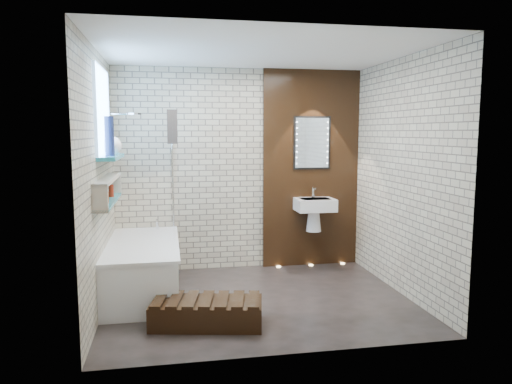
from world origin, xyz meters
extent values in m
plane|color=black|center=(0.00, 0.00, 0.00)|extent=(3.20, 3.20, 0.00)
cube|color=tan|center=(0.00, 1.30, 1.30)|extent=(3.20, 0.04, 2.60)
cube|color=tan|center=(0.00, -1.30, 1.30)|extent=(3.20, 0.04, 2.60)
cube|color=tan|center=(-1.60, 0.00, 1.30)|extent=(0.04, 2.60, 2.60)
cube|color=tan|center=(1.60, 0.00, 1.30)|extent=(0.04, 2.60, 2.60)
plane|color=white|center=(0.00, 0.00, 2.60)|extent=(3.20, 3.20, 0.00)
cube|color=black|center=(0.95, 1.27, 1.30)|extent=(1.30, 0.06, 2.60)
cube|color=#7FADE0|center=(-1.59, 0.35, 2.00)|extent=(0.03, 1.00, 0.90)
cube|color=teal|center=(-1.51, 0.35, 1.53)|extent=(0.18, 1.00, 0.04)
cube|color=teal|center=(-1.53, 0.15, 1.08)|extent=(0.14, 1.30, 0.03)
cube|color=#B2A899|center=(-1.53, 0.15, 1.32)|extent=(0.14, 1.30, 0.03)
cube|color=#B2A899|center=(-1.53, -0.48, 1.20)|extent=(0.14, 0.03, 0.26)
cube|color=#B2A899|center=(-1.53, 0.79, 1.20)|extent=(0.14, 0.03, 0.26)
cube|color=white|center=(-1.23, 0.45, 0.28)|extent=(0.75, 1.70, 0.55)
cube|color=white|center=(-1.23, 0.45, 0.57)|extent=(0.79, 1.74, 0.03)
cylinder|color=silver|center=(-1.08, 1.18, 0.64)|extent=(0.04, 0.04, 0.12)
cube|color=white|center=(-0.87, 0.89, 1.28)|extent=(0.01, 0.78, 1.40)
cube|color=black|center=(-0.87, 0.73, 1.85)|extent=(0.11, 0.29, 0.38)
cylinder|color=silver|center=(-1.30, 0.95, 2.00)|extent=(0.18, 0.18, 0.02)
cube|color=white|center=(0.95, 1.06, 0.85)|extent=(0.50, 0.36, 0.16)
cone|color=white|center=(0.95, 1.11, 0.63)|extent=(0.20, 0.20, 0.28)
cylinder|color=silver|center=(0.95, 1.16, 1.00)|extent=(0.03, 0.03, 0.14)
cube|color=black|center=(0.95, 1.24, 1.65)|extent=(0.50, 0.02, 0.70)
cube|color=silver|center=(0.95, 1.23, 1.65)|extent=(0.45, 0.01, 0.65)
cube|color=black|center=(-0.60, -0.58, 0.11)|extent=(1.09, 0.64, 0.23)
cylinder|color=maroon|center=(-1.53, 0.41, 1.17)|extent=(0.05, 0.05, 0.13)
cylinder|color=maroon|center=(-1.53, -0.31, 1.16)|extent=(0.05, 0.05, 0.13)
cylinder|color=#993C17|center=(-1.53, -0.07, 1.16)|extent=(0.06, 0.06, 0.11)
cylinder|color=#151C3A|center=(-1.50, 0.16, 1.75)|extent=(0.09, 0.09, 0.40)
sphere|color=white|center=(-1.50, 0.36, 1.65)|extent=(0.20, 0.20, 0.20)
cylinder|color=#FFD899|center=(0.50, 1.20, 0.01)|extent=(0.06, 0.06, 0.01)
cylinder|color=#FFD899|center=(0.95, 1.20, 0.01)|extent=(0.06, 0.06, 0.01)
cylinder|color=#FFD899|center=(1.40, 1.20, 0.01)|extent=(0.06, 0.06, 0.01)
camera|label=1|loc=(-0.93, -4.91, 1.79)|focal=33.83mm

